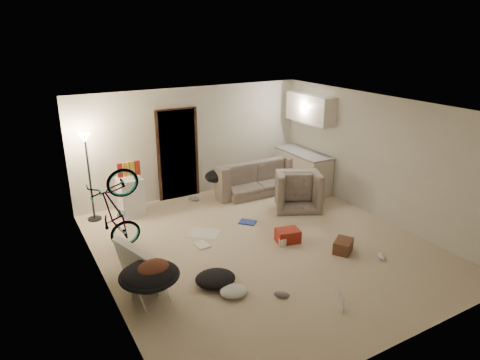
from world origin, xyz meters
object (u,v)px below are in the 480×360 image
floor_lamp (87,159)px  saucer_chair (150,280)px  armchair (295,191)px  drink_case_b (288,236)px  kitchen_counter (303,171)px  juicer (283,241)px  sofa (252,179)px  bicycle (117,229)px  tv_box (138,264)px  mini_fridge (131,196)px  drink_case_a (343,246)px

floor_lamp → saucer_chair: size_ratio=2.11×
armchair → drink_case_b: bearing=76.0°
kitchen_counter → juicer: size_ratio=7.38×
sofa → bicycle: bearing=21.6°
saucer_chair → armchair: bearing=25.6°
kitchen_counter → tv_box: 5.17m
saucer_chair → tv_box: tv_box is taller
sofa → mini_fridge: (-2.90, 0.10, 0.10)m
mini_fridge → saucer_chair: (-0.65, -3.19, -0.04)m
sofa → armchair: size_ratio=2.08×
armchair → drink_case_b: 1.80m
tv_box → juicer: 2.63m
bicycle → drink_case_a: bicycle is taller
floor_lamp → bicycle: 1.79m
saucer_chair → juicer: 2.67m
armchair → mini_fridge: (-3.30, 1.30, 0.08)m
mini_fridge → tv_box: 2.71m
kitchen_counter → drink_case_a: bearing=-114.6°
floor_lamp → drink_case_a: size_ratio=4.64×
armchair → kitchen_counter: bearing=-109.5°
floor_lamp → saucer_chair: floor_lamp is taller
saucer_chair → juicer: bearing=9.9°
floor_lamp → juicer: bearing=-46.2°
kitchen_counter → drink_case_b: (-1.95, -2.10, -0.32)m
sofa → drink_case_a: bearing=88.3°
armchair → floor_lamp: bearing=7.7°
armchair → juicer: armchair is taller
drink_case_b → drink_case_a: bearing=-38.2°
floor_lamp → tv_box: (0.10, -2.72, -0.98)m
mini_fridge → juicer: size_ratio=3.92×
bicycle → juicer: bearing=-113.5°
kitchen_counter → armchair: size_ratio=1.55×
armchair → mini_fridge: 3.54m
sofa → bicycle: bicycle is taller
tv_box → drink_case_a: bearing=-30.1°
juicer → saucer_chair: bearing=-170.1°
tv_box → drink_case_a: size_ratio=2.51×
armchair → drink_case_a: (-0.54, -2.15, -0.20)m
bicycle → juicer: (2.61, -1.28, -0.33)m
floor_lamp → sofa: 3.80m
juicer → tv_box: bearing=177.6°
sofa → armchair: (0.39, -1.20, 0.02)m
kitchen_counter → juicer: 3.06m
drink_case_b → juicer: (-0.17, -0.08, -0.04)m
floor_lamp → mini_fridge: (0.75, -0.10, -0.91)m
kitchen_counter → mini_fridge: bearing=172.3°
armchair → mini_fridge: size_ratio=1.21×
mini_fridge → drink_case_b: bearing=-53.0°
drink_case_b → juicer: size_ratio=2.06×
kitchen_counter → drink_case_b: kitchen_counter is taller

